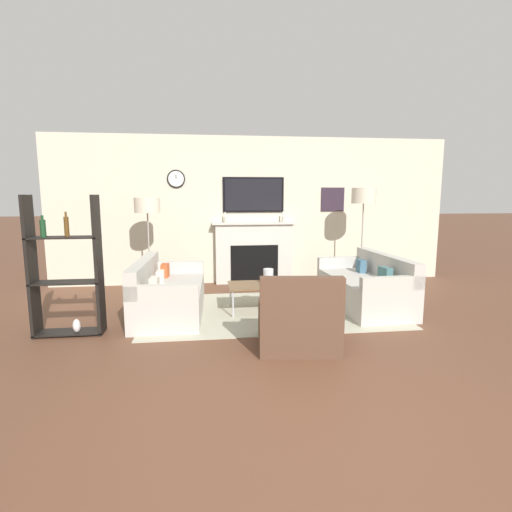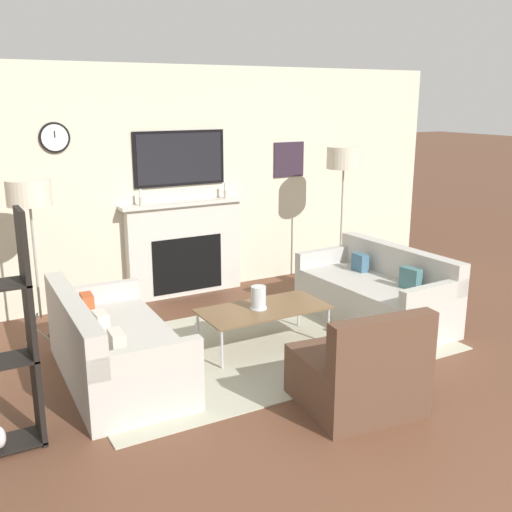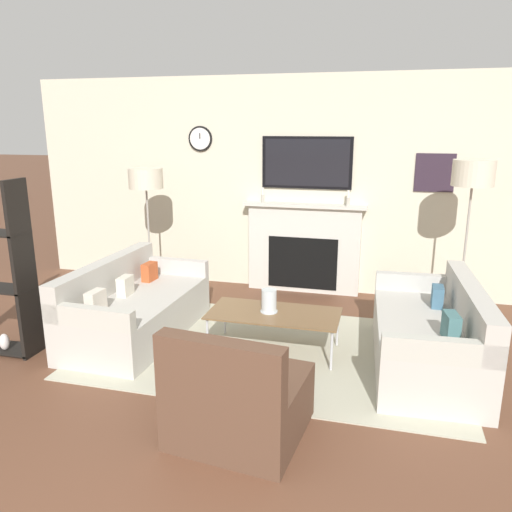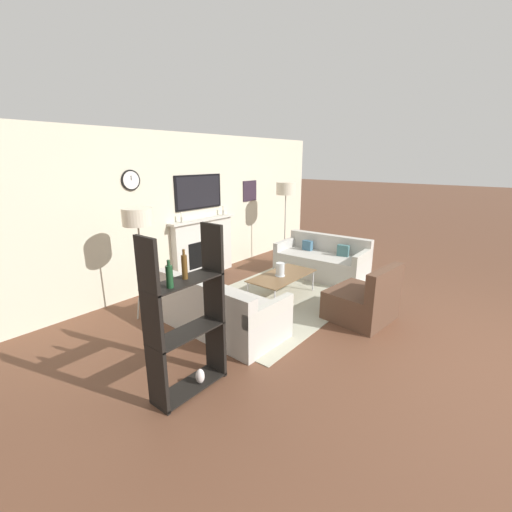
{
  "view_description": "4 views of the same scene",
  "coord_description": "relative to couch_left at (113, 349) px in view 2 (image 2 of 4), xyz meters",
  "views": [
    {
      "loc": [
        -0.9,
        -2.35,
        1.65
      ],
      "look_at": [
        -0.14,
        3.6,
        0.72
      ],
      "focal_mm": 28.0,
      "sensor_mm": 36.0,
      "label": 1
    },
    {
      "loc": [
        -2.66,
        -1.56,
        2.33
      ],
      "look_at": [
        0.15,
        3.47,
        0.8
      ],
      "focal_mm": 42.0,
      "sensor_mm": 36.0,
      "label": 2
    },
    {
      "loc": [
        0.97,
        -1.2,
        2.1
      ],
      "look_at": [
        -0.25,
        3.47,
        0.83
      ],
      "focal_mm": 35.0,
      "sensor_mm": 36.0,
      "label": 3
    },
    {
      "loc": [
        -4.42,
        0.08,
        2.25
      ],
      "look_at": [
        -0.33,
        3.37,
        0.75
      ],
      "focal_mm": 24.0,
      "sensor_mm": 36.0,
      "label": 4
    }
  ],
  "objects": [
    {
      "name": "armchair",
      "position": [
        1.52,
        -1.39,
        -0.0
      ],
      "size": [
        0.93,
        0.89,
        0.84
      ],
      "color": "brown",
      "rests_on": "ground_plane"
    },
    {
      "name": "coffee_table",
      "position": [
        1.46,
        -0.01,
        0.09
      ],
      "size": [
        1.23,
        0.6,
        0.39
      ],
      "color": "brown",
      "rests_on": "ground_plane"
    },
    {
      "name": "floor_lamp_left",
      "position": [
        -0.38,
        1.16,
        1.18
      ],
      "size": [
        0.41,
        0.41,
        1.61
      ],
      "color": "#9E998E",
      "rests_on": "ground_plane"
    },
    {
      "name": "floor_lamp_right",
      "position": [
        3.25,
        1.16,
        1.33
      ],
      "size": [
        0.41,
        0.41,
        1.77
      ],
      "color": "#9E998E",
      "rests_on": "ground_plane"
    },
    {
      "name": "couch_left",
      "position": [
        0.0,
        0.0,
        0.0
      ],
      "size": [
        0.91,
        1.76,
        0.77
      ],
      "color": "#BAB7AE",
      "rests_on": "ground_plane"
    },
    {
      "name": "area_rug",
      "position": [
        1.44,
        -0.0,
        -0.27
      ],
      "size": [
        3.48,
        2.11,
        0.01
      ],
      "color": "#B2B099",
      "rests_on": "ground_plane"
    },
    {
      "name": "hurricane_candle",
      "position": [
        1.41,
        -0.0,
        0.21
      ],
      "size": [
        0.16,
        0.16,
        0.22
      ],
      "color": "silver",
      "rests_on": "coffee_table"
    },
    {
      "name": "fireplace_wall",
      "position": [
        1.44,
        1.95,
        0.96
      ],
      "size": [
        7.43,
        0.28,
        2.7
      ],
      "color": "beige",
      "rests_on": "ground_plane"
    },
    {
      "name": "couch_right",
      "position": [
        2.87,
        0.0,
        0.01
      ],
      "size": [
        0.93,
        1.76,
        0.78
      ],
      "color": "#BAB7AE",
      "rests_on": "ground_plane"
    }
  ]
}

